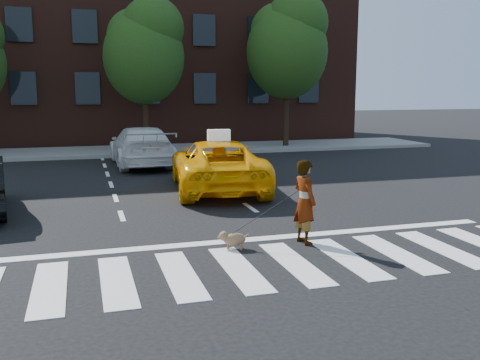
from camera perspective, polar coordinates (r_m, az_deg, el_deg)
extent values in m
plane|color=black|center=(9.05, -0.09, -9.46)|extent=(120.00, 120.00, 0.00)
cube|color=silver|center=(9.05, -0.09, -9.42)|extent=(13.00, 2.40, 0.01)
cube|color=silver|center=(10.52, -2.58, -6.68)|extent=(12.00, 0.30, 0.01)
cube|color=slate|center=(25.98, -11.14, 3.10)|extent=(30.00, 4.00, 0.15)
cube|color=#442118|center=(33.43, -12.78, 14.65)|extent=(26.00, 10.00, 12.00)
cylinder|color=black|center=(25.40, -10.03, 6.84)|extent=(0.28, 0.28, 3.55)
ellipsoid|color=#18380F|center=(25.41, -10.20, 12.76)|extent=(3.69, 3.69, 4.25)
sphere|color=#18380F|center=(25.37, -9.31, 15.69)|extent=(2.84, 2.84, 2.84)
sphere|color=#18380F|center=(25.69, -11.14, 14.77)|extent=(2.56, 2.56, 2.56)
cylinder|color=black|center=(27.11, 4.95, 7.44)|extent=(0.28, 0.28, 3.85)
ellipsoid|color=#18380F|center=(27.15, 5.04, 13.46)|extent=(4.00, 4.00, 4.60)
sphere|color=#18380F|center=(27.24, 6.06, 16.36)|extent=(3.08, 3.08, 3.08)
sphere|color=#18380F|center=(27.34, 4.16, 15.55)|extent=(2.77, 2.77, 2.77)
imported|color=#FFAE05|center=(15.83, -2.43, 1.60)|extent=(3.10, 5.63, 1.49)
imported|color=white|center=(21.25, -10.49, 3.56)|extent=(2.28, 5.32, 1.53)
imported|color=#999999|center=(10.38, 6.92, -2.34)|extent=(0.50, 0.66, 1.64)
ellipsoid|color=brown|center=(10.07, -0.56, -6.35)|extent=(0.48, 0.35, 0.24)
sphere|color=brown|center=(10.06, -1.75, -5.99)|extent=(0.23, 0.23, 0.18)
sphere|color=brown|center=(10.08, -2.17, -6.15)|extent=(0.11, 0.11, 0.08)
cylinder|color=brown|center=(10.04, 0.64, -6.02)|extent=(0.13, 0.08, 0.10)
sphere|color=brown|center=(10.11, -1.73, -5.62)|extent=(0.08, 0.08, 0.06)
sphere|color=brown|center=(10.00, -1.78, -5.79)|extent=(0.08, 0.08, 0.06)
cylinder|color=brown|center=(10.06, -1.29, -7.14)|extent=(0.06, 0.06, 0.11)
cylinder|color=brown|center=(10.16, -1.25, -6.97)|extent=(0.06, 0.06, 0.11)
cylinder|color=brown|center=(10.05, 0.15, -7.15)|extent=(0.06, 0.06, 0.11)
cylinder|color=brown|center=(10.15, 0.17, -6.98)|extent=(0.06, 0.06, 0.11)
cube|color=white|center=(15.54, -2.27, 4.82)|extent=(0.68, 0.36, 0.32)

